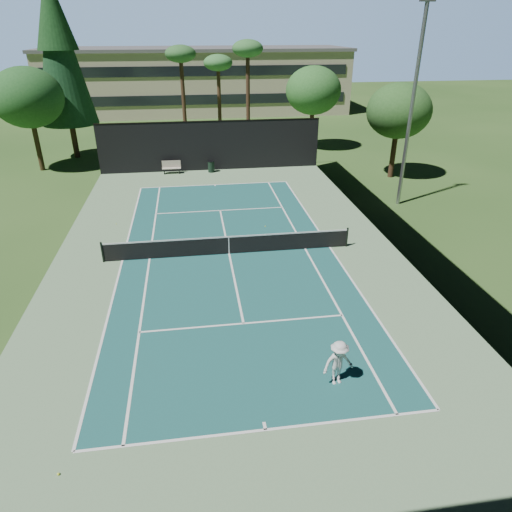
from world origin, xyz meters
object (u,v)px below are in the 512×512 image
Objects in this scene: trash_bin at (211,166)px; player at (338,363)px; tennis_ball_b at (145,252)px; park_bench at (171,167)px; tennis_ball_c at (265,226)px; tennis_net at (229,244)px; tennis_ball_d at (116,224)px; tennis_ball_a at (58,474)px.

player is at bearing -83.84° from trash_bin.
park_bench is (1.11, 14.68, 0.51)m from tennis_ball_b.
tennis_net is at bearing -126.64° from tennis_ball_c.
tennis_ball_c is 9.03m from tennis_ball_d.
tennis_ball_b is at bearing -159.74° from tennis_ball_c.
tennis_net is at bearing 95.15° from player.
player reaches higher than park_bench.
player reaches higher than tennis_ball_d.
trash_bin is at bearing 58.55° from tennis_ball_d.
trash_bin is at bearing 86.54° from player.
tennis_net is 13.65× the size of trash_bin.
player is 1.11× the size of park_bench.
tennis_ball_b is at bearing -64.38° from tennis_ball_d.
tennis_ball_b is 7.32m from tennis_ball_c.
tennis_ball_b is at bearing -94.34° from park_bench.
tennis_ball_b is 15.20m from trash_bin.
tennis_ball_a is 13.44m from tennis_ball_b.
trash_bin is (-2.76, 25.57, -0.35)m from player.
tennis_net is at bearing 65.58° from tennis_ball_a.
tennis_ball_c is at bearing 62.77° from tennis_ball_a.
tennis_ball_a is 28.51m from trash_bin.
tennis_ball_a is 1.19× the size of tennis_ball_b.
tennis_ball_a is at bearing -117.23° from tennis_ball_c.
tennis_ball_d is (-8.88, 1.67, -0.01)m from tennis_ball_c.
tennis_ball_a is 17.89m from tennis_ball_c.
tennis_ball_b is at bearing 169.77° from tennis_net.
tennis_net is 4.49m from tennis_ball_b.
tennis_ball_b is 0.91× the size of tennis_ball_c.
tennis_ball_c is at bearing -64.66° from park_bench.
tennis_ball_a is 1.29× the size of tennis_ball_d.
tennis_net is 199.60× the size of tennis_ball_b.
player is at bearing 15.76° from tennis_ball_a.
tennis_net is at bearing -89.75° from trash_bin.
trash_bin is at bearing 73.47° from tennis_ball_b.
player is at bearing -75.24° from tennis_net.
player is 25.70× the size of tennis_ball_b.
player reaches higher than trash_bin.
tennis_ball_a reaches higher than tennis_ball_d.
tennis_net reaches higher than tennis_ball_c.
tennis_ball_c is (2.47, 3.33, -0.52)m from tennis_net.
tennis_ball_a is 0.08× the size of trash_bin.
player reaches higher than tennis_net.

